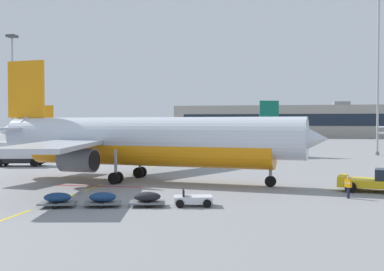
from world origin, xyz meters
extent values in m
plane|color=gray|center=(40.00, 40.00, 0.00)|extent=(400.00, 400.00, 0.00)
cube|color=yellow|center=(18.00, 8.44, 0.00)|extent=(0.24, 4.00, 0.01)
cube|color=yellow|center=(18.00, 15.40, 0.00)|extent=(0.24, 4.00, 0.01)
cube|color=yellow|center=(18.00, 21.07, 0.00)|extent=(0.24, 4.00, 0.01)
cube|color=yellow|center=(18.00, 26.94, 0.00)|extent=(0.24, 4.00, 0.01)
cube|color=yellow|center=(18.00, 34.26, 0.00)|extent=(0.24, 4.00, 0.01)
cube|color=yellow|center=(18.00, 41.74, 0.00)|extent=(0.24, 4.00, 0.01)
cube|color=yellow|center=(18.00, 48.79, 0.00)|extent=(0.24, 4.00, 0.01)
cube|color=yellow|center=(18.00, 55.21, 0.00)|extent=(0.24, 4.00, 0.01)
cube|color=yellow|center=(18.00, 61.12, 0.00)|extent=(0.24, 4.00, 0.01)
cube|color=yellow|center=(18.00, 66.67, 0.00)|extent=(0.24, 4.00, 0.01)
cube|color=yellow|center=(18.00, 73.77, 0.00)|extent=(0.24, 4.00, 0.01)
cube|color=yellow|center=(18.00, 80.04, 0.00)|extent=(0.24, 4.00, 0.01)
cube|color=yellow|center=(18.00, 86.79, 0.00)|extent=(0.24, 4.00, 0.01)
cube|color=#B21414|center=(18.00, 22.00, 0.00)|extent=(8.00, 0.40, 0.01)
cylinder|color=silver|center=(21.43, 26.03, 4.30)|extent=(30.33, 8.30, 3.80)
cylinder|color=orange|center=(21.43, 26.03, 3.26)|extent=(24.75, 7.16, 3.50)
cone|color=silver|center=(36.31, 23.76, 4.30)|extent=(4.02, 4.21, 3.72)
cone|color=silver|center=(5.86, 28.41, 4.78)|extent=(4.64, 3.83, 3.23)
cube|color=#192333|center=(35.27, 23.92, 4.97)|extent=(2.01, 3.06, 0.60)
cube|color=orange|center=(7.59, 28.15, 9.20)|extent=(4.40, 1.02, 6.00)
cube|color=silver|center=(7.38, 31.42, 5.06)|extent=(4.13, 6.81, 0.24)
cube|color=#B7BCC6|center=(18.78, 35.04, 3.83)|extent=(12.21, 17.27, 0.36)
cube|color=#B7BCC6|center=(16.22, 18.23, 3.83)|extent=(7.85, 17.59, 0.36)
cylinder|color=#4C4F54|center=(18.18, 32.09, 2.38)|extent=(3.48, 2.56, 2.10)
cylinder|color=black|center=(19.77, 31.85, 2.38)|extent=(0.39, 1.78, 1.79)
cylinder|color=#4C4F54|center=(16.52, 21.22, 2.38)|extent=(3.48, 2.56, 2.10)
cylinder|color=black|center=(18.10, 20.98, 2.38)|extent=(0.39, 1.78, 1.79)
cylinder|color=gray|center=(33.19, 24.24, 1.83)|extent=(0.28, 0.28, 2.67)
cylinder|color=black|center=(33.19, 24.24, 0.50)|extent=(1.02, 0.43, 0.99)
cylinder|color=gray|center=(19.85, 28.91, 1.86)|extent=(0.28, 0.28, 2.61)
cylinder|color=black|center=(19.90, 29.25, 0.55)|extent=(1.14, 0.51, 1.10)
cylinder|color=black|center=(19.79, 28.56, 0.55)|extent=(1.14, 0.51, 1.10)
cylinder|color=gray|center=(19.06, 23.76, 1.86)|extent=(0.28, 0.28, 2.61)
cylinder|color=black|center=(19.11, 24.11, 0.55)|extent=(1.14, 0.51, 1.10)
cylinder|color=black|center=(19.01, 23.42, 0.55)|extent=(1.14, 0.51, 1.10)
cube|color=yellow|center=(41.79, 22.92, 0.70)|extent=(6.47, 4.05, 0.60)
cube|color=yellow|center=(39.22, 23.50, 1.12)|extent=(1.23, 2.61, 0.24)
cylinder|color=black|center=(39.61, 21.98, 0.45)|extent=(0.97, 0.59, 0.90)
cylinder|color=black|center=(40.23, 24.71, 0.45)|extent=(0.97, 0.59, 0.90)
cylinder|color=silver|center=(-9.67, 86.99, 3.48)|extent=(24.34, 3.12, 3.07)
cylinder|color=orange|center=(-9.67, 86.99, 2.63)|extent=(19.81, 2.87, 2.83)
cone|color=silver|center=(2.50, 87.01, 3.48)|extent=(2.84, 3.02, 3.01)
cone|color=silver|center=(-22.41, 86.97, 3.86)|extent=(3.40, 2.62, 2.61)
cube|color=#192333|center=(1.65, 87.01, 4.01)|extent=(1.30, 2.31, 0.49)
cube|color=orange|center=(-20.99, 86.97, 7.44)|extent=(3.56, 0.30, 4.85)
cube|color=silver|center=(-21.56, 89.55, 4.09)|extent=(2.60, 5.18, 0.19)
cube|color=silver|center=(-21.55, 84.38, 4.09)|extent=(2.60, 5.18, 0.19)
cube|color=#B7BCC6|center=(-12.90, 93.86, 3.09)|extent=(8.18, 14.26, 0.29)
cube|color=#B7BCC6|center=(-12.87, 80.11, 3.09)|extent=(8.23, 14.25, 0.29)
cylinder|color=#4C4F54|center=(-13.02, 91.43, 1.92)|extent=(2.59, 1.70, 1.70)
cylinder|color=black|center=(-11.72, 91.43, 1.92)|extent=(0.10, 1.44, 1.44)
cylinder|color=#4C4F54|center=(-13.00, 82.54, 1.92)|extent=(2.59, 1.70, 1.70)
cylinder|color=black|center=(-11.70, 82.54, 1.92)|extent=(0.10, 1.44, 1.44)
cylinder|color=gray|center=(-0.05, 87.01, 1.48)|extent=(0.23, 0.23, 2.15)
cylinder|color=black|center=(-0.05, 87.01, 0.40)|extent=(0.80, 0.23, 0.80)
cylinder|color=gray|center=(-11.29, 89.09, 1.50)|extent=(0.23, 0.23, 2.11)
cylinder|color=black|center=(-11.29, 89.37, 0.44)|extent=(0.89, 0.28, 0.89)
cylinder|color=black|center=(-11.29, 88.81, 0.44)|extent=(0.89, 0.28, 0.89)
cylinder|color=gray|center=(-11.29, 84.89, 1.50)|extent=(0.23, 0.23, 2.11)
cylinder|color=black|center=(-11.29, 85.17, 0.44)|extent=(0.89, 0.28, 0.89)
cylinder|color=black|center=(-11.28, 84.60, 0.44)|extent=(0.89, 0.28, 0.89)
cylinder|color=white|center=(22.27, 60.15, 3.34)|extent=(22.95, 10.79, 2.95)
cylinder|color=#0F604C|center=(22.27, 60.15, 2.53)|extent=(18.79, 9.08, 2.71)
cone|color=white|center=(11.30, 56.14, 3.34)|extent=(3.54, 3.65, 2.89)
cone|color=white|center=(33.75, 64.34, 3.71)|extent=(3.92, 3.47, 2.51)
cube|color=#192333|center=(12.07, 56.42, 3.85)|extent=(1.93, 2.50, 0.47)
cube|color=#0F604C|center=(32.47, 63.88, 7.14)|extent=(3.30, 1.43, 4.66)
cube|color=white|center=(33.83, 61.73, 3.93)|extent=(4.04, 5.52, 0.19)
cube|color=white|center=(32.13, 66.40, 3.93)|extent=(4.04, 5.52, 0.19)
cube|color=#B7BCC6|center=(27.43, 55.01, 2.97)|extent=(3.91, 13.24, 0.28)
cube|color=#B7BCC6|center=(22.90, 67.40, 2.97)|extent=(11.25, 12.56, 0.28)
cylinder|color=#4C4F54|center=(26.74, 57.24, 1.84)|extent=(2.89, 2.38, 1.63)
cylinder|color=black|center=(25.57, 56.81, 1.84)|extent=(0.56, 1.33, 1.39)
cylinder|color=#4C4F54|center=(23.81, 65.25, 1.84)|extent=(2.89, 2.38, 1.63)
cylinder|color=black|center=(22.64, 64.83, 1.84)|extent=(0.56, 1.33, 1.39)
cylinder|color=gray|center=(13.60, 56.98, 1.42)|extent=(0.22, 0.22, 2.07)
cylinder|color=black|center=(13.60, 56.98, 0.38)|extent=(0.80, 0.47, 0.77)
cylinder|color=gray|center=(24.42, 58.79, 1.44)|extent=(0.22, 0.22, 2.03)
cylinder|color=black|center=(24.51, 58.53, 0.43)|extent=(0.89, 0.55, 0.85)
cylinder|color=black|center=(24.33, 59.04, 0.43)|extent=(0.89, 0.55, 0.85)
cylinder|color=gray|center=(23.03, 62.58, 1.44)|extent=(0.22, 0.22, 2.03)
cylinder|color=black|center=(23.13, 62.32, 0.43)|extent=(0.89, 0.55, 0.85)
cylinder|color=black|center=(22.94, 62.83, 0.43)|extent=(0.89, 0.55, 0.85)
cube|color=black|center=(0.62, 38.50, 0.74)|extent=(7.34, 3.76, 0.60)
cube|color=silver|center=(2.88, 38.96, 1.59)|extent=(2.80, 2.74, 1.10)
cube|color=#192333|center=(4.01, 39.20, 1.69)|extent=(0.45, 1.89, 0.64)
cube|color=silver|center=(-0.34, 38.30, 2.09)|extent=(5.15, 3.31, 2.10)
cylinder|color=black|center=(2.57, 40.13, 0.48)|extent=(1.00, 0.47, 0.96)
cylinder|color=black|center=(3.06, 37.78, 0.48)|extent=(1.00, 0.47, 0.96)
cylinder|color=black|center=(-1.81, 39.22, 0.48)|extent=(1.00, 0.47, 0.96)
cube|color=silver|center=(28.11, 13.85, 0.46)|extent=(2.85, 1.96, 0.44)
cube|color=black|center=(27.47, 13.70, 0.86)|extent=(0.37, 1.12, 0.56)
cylinder|color=black|center=(28.83, 14.73, 0.28)|extent=(0.59, 0.30, 0.56)
cylinder|color=black|center=(29.15, 13.37, 0.28)|extent=(0.59, 0.30, 0.56)
cylinder|color=black|center=(27.06, 14.32, 0.28)|extent=(0.59, 0.30, 0.56)
cylinder|color=black|center=(27.38, 12.96, 0.28)|extent=(0.59, 0.30, 0.56)
cube|color=slate|center=(25.09, 13.14, 0.28)|extent=(2.68, 2.01, 0.12)
ellipsoid|color=black|center=(25.09, 13.14, 0.66)|extent=(2.05, 1.58, 0.64)
cylinder|color=black|center=(24.93, 13.80, 0.22)|extent=(0.46, 0.24, 0.44)
cylinder|color=black|center=(25.24, 12.48, 0.22)|extent=(0.46, 0.24, 0.44)
cube|color=slate|center=(22.17, 12.45, 0.28)|extent=(2.68, 2.01, 0.12)
ellipsoid|color=navy|center=(22.17, 12.45, 0.66)|extent=(2.05, 1.58, 0.64)
cylinder|color=black|center=(22.01, 13.11, 0.22)|extent=(0.46, 0.24, 0.44)
cylinder|color=black|center=(22.32, 11.80, 0.22)|extent=(0.46, 0.24, 0.44)
cube|color=slate|center=(19.25, 11.77, 0.28)|extent=(2.68, 2.01, 0.12)
ellipsoid|color=navy|center=(19.25, 11.77, 0.66)|extent=(2.05, 1.58, 0.64)
cylinder|color=black|center=(19.09, 12.43, 0.22)|extent=(0.46, 0.24, 0.44)
cylinder|color=black|center=(19.40, 11.11, 0.22)|extent=(0.46, 0.24, 0.44)
cylinder|color=#191E38|center=(38.99, 19.20, 0.41)|extent=(0.16, 0.16, 0.82)
cylinder|color=#191E38|center=(39.02, 18.97, 0.41)|extent=(0.16, 0.16, 0.82)
cube|color=orange|center=(39.01, 19.09, 1.12)|extent=(0.51, 0.47, 0.61)
cube|color=silver|center=(39.01, 19.09, 1.15)|extent=(0.52, 0.49, 0.06)
sphere|color=tan|center=(39.01, 19.09, 1.54)|extent=(0.22, 0.22, 0.22)
cylinder|color=orange|center=(38.81, 19.30, 1.15)|extent=(0.09, 0.09, 0.55)
cylinder|color=orange|center=(39.20, 18.87, 1.15)|extent=(0.09, 0.09, 0.55)
cylinder|color=slate|center=(-18.47, 68.31, 0.30)|extent=(0.70, 0.70, 0.60)
cylinder|color=#9EA0A5|center=(-18.47, 68.31, 11.37)|extent=(0.36, 0.36, 22.74)
cube|color=#3F3F44|center=(-18.47, 68.31, 22.99)|extent=(1.80, 1.80, 0.50)
cylinder|color=slate|center=(51.07, 68.26, 0.30)|extent=(0.70, 0.70, 0.60)
cylinder|color=#9EA0A5|center=(51.07, 68.26, 13.77)|extent=(0.36, 0.36, 27.54)
cube|color=#9E998E|center=(43.67, 168.53, 6.10)|extent=(97.84, 20.93, 12.20)
cube|color=#192333|center=(43.67, 158.01, 6.71)|extent=(90.02, 0.12, 4.39)
cube|color=gray|center=(58.35, 168.53, 13.00)|extent=(6.00, 5.00, 1.60)
camera|label=1|loc=(33.65, -17.11, 5.67)|focal=43.45mm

